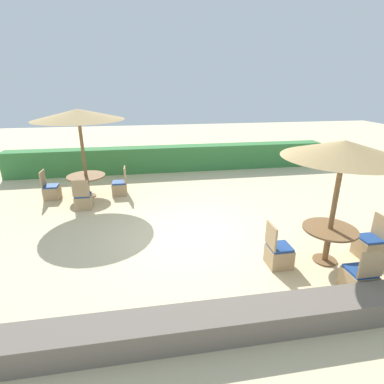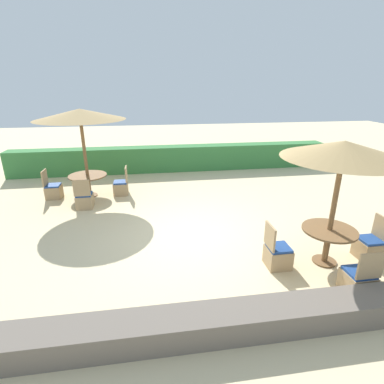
{
  "view_description": "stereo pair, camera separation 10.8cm",
  "coord_description": "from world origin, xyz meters",
  "px_view_note": "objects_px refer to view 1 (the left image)",
  "views": [
    {
      "loc": [
        -1.16,
        -6.41,
        3.52
      ],
      "look_at": [
        0.0,
        0.6,
        0.9
      ],
      "focal_mm": 28.0,
      "sensor_mm": 36.0,
      "label": 1
    },
    {
      "loc": [
        -1.06,
        -6.42,
        3.52
      ],
      "look_at": [
        0.0,
        0.6,
        0.9
      ],
      "focal_mm": 28.0,
      "sensor_mm": 36.0,
      "label": 2
    }
  ],
  "objects_px": {
    "patio_chair_back_left_west": "(51,191)",
    "parasol_back_left": "(78,115)",
    "patio_chair_back_left_south": "(84,200)",
    "round_table_front_right": "(329,235)",
    "patio_chair_front_right_west": "(278,254)",
    "patio_chair_back_left_east": "(120,187)",
    "patio_chair_front_right_south": "(359,279)",
    "round_table_back_left": "(86,179)",
    "patio_chair_front_right_east": "(369,245)",
    "parasol_front_right": "(344,150)"
  },
  "relations": [
    {
      "from": "parasol_front_right",
      "to": "patio_chair_back_left_west",
      "type": "bearing_deg",
      "value": 144.56
    },
    {
      "from": "parasol_front_right",
      "to": "patio_chair_back_left_west",
      "type": "height_order",
      "value": "parasol_front_right"
    },
    {
      "from": "round_table_front_right",
      "to": "patio_chair_front_right_west",
      "type": "xyz_separation_m",
      "value": [
        -1.05,
        0.01,
        -0.33
      ]
    },
    {
      "from": "parasol_front_right",
      "to": "patio_chair_front_right_south",
      "type": "bearing_deg",
      "value": -90.05
    },
    {
      "from": "patio_chair_front_right_east",
      "to": "patio_chair_back_left_west",
      "type": "height_order",
      "value": "same"
    },
    {
      "from": "patio_chair_front_right_south",
      "to": "patio_chair_front_right_west",
      "type": "xyz_separation_m",
      "value": [
        -1.05,
        1.01,
        0.0
      ]
    },
    {
      "from": "patio_chair_front_right_east",
      "to": "patio_chair_front_right_west",
      "type": "distance_m",
      "value": 2.05
    },
    {
      "from": "patio_chair_back_left_west",
      "to": "round_table_front_right",
      "type": "bearing_deg",
      "value": 54.56
    },
    {
      "from": "patio_chair_front_right_west",
      "to": "patio_chair_back_left_south",
      "type": "bearing_deg",
      "value": -129.96
    },
    {
      "from": "parasol_back_left",
      "to": "round_table_back_left",
      "type": "distance_m",
      "value": 2.02
    },
    {
      "from": "round_table_front_right",
      "to": "patio_chair_front_right_east",
      "type": "relative_size",
      "value": 1.14
    },
    {
      "from": "round_table_front_right",
      "to": "patio_chair_back_left_west",
      "type": "relative_size",
      "value": 1.14
    },
    {
      "from": "parasol_front_right",
      "to": "patio_chair_back_left_south",
      "type": "relative_size",
      "value": 2.72
    },
    {
      "from": "parasol_front_right",
      "to": "patio_chair_front_right_east",
      "type": "distance_m",
      "value": 2.32
    },
    {
      "from": "parasol_back_left",
      "to": "patio_chair_back_left_east",
      "type": "bearing_deg",
      "value": -0.16
    },
    {
      "from": "patio_chair_front_right_east",
      "to": "patio_chair_back_left_west",
      "type": "xyz_separation_m",
      "value": [
        -7.58,
        4.67,
        0.0
      ]
    },
    {
      "from": "round_table_front_right",
      "to": "patio_chair_front_right_west",
      "type": "bearing_deg",
      "value": 179.47
    },
    {
      "from": "round_table_front_right",
      "to": "patio_chair_back_left_west",
      "type": "height_order",
      "value": "patio_chair_back_left_west"
    },
    {
      "from": "round_table_back_left",
      "to": "patio_chair_back_left_west",
      "type": "relative_size",
      "value": 1.28
    },
    {
      "from": "patio_chair_front_right_south",
      "to": "round_table_back_left",
      "type": "height_order",
      "value": "patio_chair_front_right_south"
    },
    {
      "from": "patio_chair_front_right_south",
      "to": "patio_chair_back_left_south",
      "type": "bearing_deg",
      "value": 139.26
    },
    {
      "from": "patio_chair_back_left_west",
      "to": "patio_chair_back_left_south",
      "type": "bearing_deg",
      "value": 48.87
    },
    {
      "from": "patio_chair_front_right_south",
      "to": "patio_chair_back_left_east",
      "type": "xyz_separation_m",
      "value": [
        -4.45,
        5.7,
        0.0
      ]
    },
    {
      "from": "patio_chair_front_right_south",
      "to": "patio_chair_back_left_west",
      "type": "xyz_separation_m",
      "value": [
        -6.58,
        5.68,
        0.0
      ]
    },
    {
      "from": "round_table_back_left",
      "to": "patio_chair_back_left_east",
      "type": "distance_m",
      "value": 1.07
    },
    {
      "from": "parasol_back_left",
      "to": "round_table_back_left",
      "type": "bearing_deg",
      "value": 0.0
    },
    {
      "from": "patio_chair_front_right_west",
      "to": "patio_chair_back_left_south",
      "type": "height_order",
      "value": "same"
    },
    {
      "from": "parasol_back_left",
      "to": "round_table_back_left",
      "type": "relative_size",
      "value": 2.32
    },
    {
      "from": "patio_chair_front_right_south",
      "to": "parasol_back_left",
      "type": "xyz_separation_m",
      "value": [
        -5.47,
        5.71,
        2.33
      ]
    },
    {
      "from": "patio_chair_back_left_west",
      "to": "patio_chair_back_left_east",
      "type": "bearing_deg",
      "value": 90.69
    },
    {
      "from": "patio_chair_back_left_south",
      "to": "patio_chair_front_right_south",
      "type": "bearing_deg",
      "value": -40.74
    },
    {
      "from": "patio_chair_front_right_west",
      "to": "patio_chair_front_right_south",
      "type": "bearing_deg",
      "value": 46.2
    },
    {
      "from": "parasol_front_right",
      "to": "patio_chair_back_left_east",
      "type": "distance_m",
      "value": 6.8
    },
    {
      "from": "patio_chair_front_right_west",
      "to": "parasol_front_right",
      "type": "bearing_deg",
      "value": 89.47
    },
    {
      "from": "patio_chair_front_right_south",
      "to": "patio_chair_back_left_south",
      "type": "xyz_separation_m",
      "value": [
        -5.43,
        4.68,
        0.0
      ]
    },
    {
      "from": "patio_chair_front_right_east",
      "to": "round_table_back_left",
      "type": "bearing_deg",
      "value": 54.04
    },
    {
      "from": "parasol_front_right",
      "to": "patio_chair_front_right_west",
      "type": "bearing_deg",
      "value": 179.47
    },
    {
      "from": "parasol_front_right",
      "to": "parasol_back_left",
      "type": "distance_m",
      "value": 7.22
    },
    {
      "from": "patio_chair_back_left_west",
      "to": "parasol_back_left",
      "type": "bearing_deg",
      "value": 91.49
    },
    {
      "from": "round_table_front_right",
      "to": "patio_chair_back_left_east",
      "type": "height_order",
      "value": "patio_chair_back_left_east"
    },
    {
      "from": "round_table_back_left",
      "to": "patio_chair_front_right_south",
      "type": "bearing_deg",
      "value": -46.22
    },
    {
      "from": "round_table_front_right",
      "to": "patio_chair_front_right_east",
      "type": "bearing_deg",
      "value": 0.86
    },
    {
      "from": "patio_chair_front_right_west",
      "to": "patio_chair_back_left_east",
      "type": "height_order",
      "value": "same"
    },
    {
      "from": "patio_chair_front_right_south",
      "to": "parasol_back_left",
      "type": "relative_size",
      "value": 0.34
    },
    {
      "from": "patio_chair_front_right_south",
      "to": "patio_chair_front_right_west",
      "type": "bearing_deg",
      "value": 136.2
    },
    {
      "from": "patio_chair_front_right_east",
      "to": "patio_chair_back_left_south",
      "type": "distance_m",
      "value": 7.4
    },
    {
      "from": "patio_chair_front_right_south",
      "to": "parasol_front_right",
      "type": "bearing_deg",
      "value": 89.95
    },
    {
      "from": "round_table_front_right",
      "to": "parasol_back_left",
      "type": "distance_m",
      "value": 7.49
    },
    {
      "from": "round_table_back_left",
      "to": "patio_chair_back_left_west",
      "type": "height_order",
      "value": "patio_chair_back_left_west"
    },
    {
      "from": "parasol_front_right",
      "to": "round_table_front_right",
      "type": "xyz_separation_m",
      "value": [
        0.0,
        -0.0,
        -1.76
      ]
    }
  ]
}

